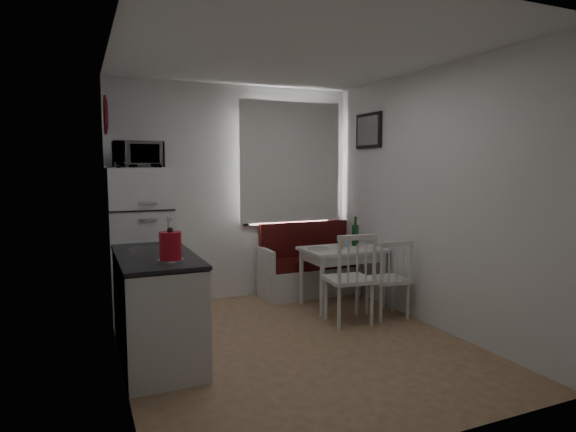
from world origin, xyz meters
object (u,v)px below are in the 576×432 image
dining_table (342,255)px  chair_right (393,271)px  kitchen_counter (157,306)px  chair_left (354,269)px  bench (309,270)px  kettle (170,246)px  wine_bottle (355,231)px  microwave (138,155)px  fridge (140,243)px

dining_table → chair_right: bearing=-70.6°
kitchen_counter → chair_right: kitchen_counter is taller
kitchen_counter → chair_left: (1.97, 0.07, 0.13)m
kitchen_counter → dining_table: bearing=18.5°
bench → kitchen_counter: bearing=-147.0°
chair_left → kettle: (-1.92, -0.52, 0.44)m
bench → wine_bottle: 0.83m
microwave → wine_bottle: microwave is taller
fridge → kettle: (0.03, -1.69, 0.23)m
fridge → bench: bearing=3.0°
bench → fridge: 2.13m
kettle → wine_bottle: size_ratio=0.75×
fridge → microwave: (0.00, -0.05, 0.94)m
chair_left → fridge: 2.28m
fridge → wine_bottle: 2.46m
microwave → wine_bottle: (2.43, -0.35, -0.89)m
kitchen_counter → bench: bearing=33.0°
fridge → chair_right: bearing=-25.5°
microwave → wine_bottle: bearing=-8.2°
kitchen_counter → bench: size_ratio=1.04×
kettle → chair_left: bearing=15.1°
fridge → microwave: microwave is taller
kitchen_counter → microwave: size_ratio=2.66×
kitchen_counter → chair_left: 1.97m
chair_left → wine_bottle: 0.95m
dining_table → chair_left: chair_left is taller
dining_table → microwave: size_ratio=1.83×
chair_left → wine_bottle: bearing=63.5°
kitchen_counter → wine_bottle: (2.45, 0.84, 0.40)m
dining_table → chair_left: size_ratio=1.78×
kettle → dining_table: bearing=28.7°
chair_left → microwave: size_ratio=1.03×
kitchen_counter → microwave: (0.02, 1.19, 1.29)m
chair_right → kettle: kettle is taller
chair_left → microwave: (-1.95, 1.12, 1.16)m
bench → microwave: size_ratio=2.56×
bench → microwave: (-2.07, -0.16, 1.44)m
bench → chair_right: (0.36, -1.27, 0.22)m
bench → wine_bottle: bearing=-54.7°
chair_left → microwave: microwave is taller
chair_left → kettle: bearing=-159.2°
chair_left → fridge: fridge is taller
wine_bottle → dining_table: bearing=-156.9°
fridge → kettle: fridge is taller
bench → chair_left: chair_left is taller
wine_bottle → chair_left: bearing=-122.2°
dining_table → fridge: (-2.20, 0.50, 0.20)m
dining_table → wine_bottle: 0.36m
kitchen_counter → bench: 2.49m
kitchen_counter → wine_bottle: kitchen_counter is taller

